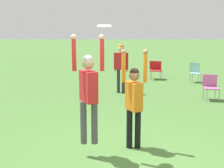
# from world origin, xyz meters

# --- Properties ---
(ground_plane) EXTENTS (120.00, 120.00, 0.00)m
(ground_plane) POSITION_xyz_m (0.00, 0.00, 0.00)
(ground_plane) COLOR #4C7A38
(person_jumping) EXTENTS (0.61, 0.50, 2.04)m
(person_jumping) POSITION_xyz_m (-0.59, 0.10, 1.33)
(person_jumping) COLOR #4C4C51
(person_jumping) RESTS_ON ground_plane
(person_defending) EXTENTS (0.53, 0.42, 2.00)m
(person_defending) POSITION_xyz_m (0.27, 0.51, 1.05)
(person_defending) COLOR black
(person_defending) RESTS_ON ground_plane
(frisbee) EXTENTS (0.26, 0.26, 0.05)m
(frisbee) POSITION_xyz_m (-0.30, 0.19, 2.44)
(frisbee) COLOR white
(camping_chair_0) EXTENTS (0.66, 0.70, 0.84)m
(camping_chair_0) POSITION_xyz_m (1.98, 9.11, 0.50)
(camping_chair_0) COLOR gray
(camping_chair_0) RESTS_ON ground_plane
(camping_chair_1) EXTENTS (0.63, 0.69, 0.88)m
(camping_chair_1) POSITION_xyz_m (3.61, 8.26, 0.52)
(camping_chair_1) COLOR gray
(camping_chair_1) RESTS_ON ground_plane
(camping_chair_2) EXTENTS (0.57, 0.61, 0.86)m
(camping_chair_2) POSITION_xyz_m (3.20, 4.79, 0.51)
(camping_chair_2) COLOR gray
(camping_chair_2) RESTS_ON ground_plane
(person_spectator_near) EXTENTS (0.56, 0.24, 1.82)m
(person_spectator_near) POSITION_xyz_m (0.21, 5.95, 1.10)
(person_spectator_near) COLOR #2D2D38
(person_spectator_near) RESTS_ON ground_plane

